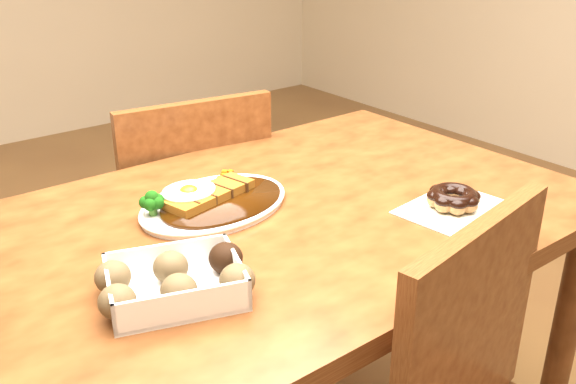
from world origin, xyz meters
TOP-DOWN VIEW (x-y plane):
  - table at (0.00, 0.00)m, footprint 1.20×0.80m
  - chair_far at (0.06, 0.54)m, footprint 0.48×0.48m
  - katsu_curry_plate at (-0.11, 0.10)m, footprint 0.35×0.27m
  - donut_box at (-0.32, -0.14)m, footprint 0.24×0.21m
  - pon_de_ring at (0.26, -0.20)m, footprint 0.23×0.17m

SIDE VIEW (x-z plane):
  - chair_far at x=0.06m, z-range 0.04..0.91m
  - table at x=0.00m, z-range 0.28..1.03m
  - katsu_curry_plate at x=-0.11m, z-range 0.73..0.80m
  - pon_de_ring at x=0.26m, z-range 0.75..0.79m
  - donut_box at x=-0.32m, z-range 0.75..0.81m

